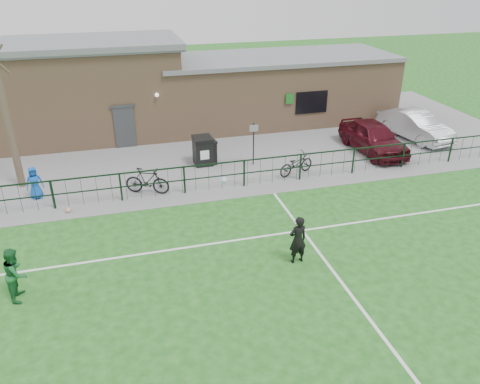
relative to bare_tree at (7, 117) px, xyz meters
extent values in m
plane|color=#1A5519|center=(8.00, -10.50, -3.00)|extent=(90.00, 90.00, 0.00)
cube|color=slate|center=(8.00, 3.00, -2.99)|extent=(34.00, 13.00, 0.02)
cube|color=white|center=(8.00, -2.70, -3.00)|extent=(28.00, 0.10, 0.01)
cube|color=white|center=(8.00, -6.50, -3.00)|extent=(28.00, 0.10, 0.01)
cube|color=white|center=(10.00, -10.50, -3.00)|extent=(0.10, 16.00, 0.01)
cube|color=black|center=(8.00, -2.50, -2.40)|extent=(28.00, 0.10, 1.20)
cylinder|color=#4A3A2D|center=(0.00, 0.00, 0.00)|extent=(0.30, 0.30, 6.00)
cube|color=black|center=(7.81, 0.31, -2.37)|extent=(0.83, 0.93, 1.22)
cube|color=black|center=(8.02, 0.32, -2.45)|extent=(0.81, 0.89, 1.05)
cylinder|color=black|center=(10.04, -0.38, -1.98)|extent=(0.08, 0.08, 2.00)
imported|color=#440C15|center=(16.17, -0.37, -2.23)|extent=(1.96, 4.49, 1.51)
imported|color=#B7BABF|center=(19.29, 0.78, -2.26)|extent=(2.33, 4.58, 1.44)
imported|color=black|center=(5.05, -2.12, -2.43)|extent=(1.88, 1.20, 1.10)
imported|color=black|center=(11.55, -1.92, -2.50)|extent=(1.93, 1.22, 0.96)
imported|color=blue|center=(0.74, -1.39, -2.32)|extent=(0.72, 0.55, 1.33)
imported|color=black|center=(9.11, -8.20, -2.20)|extent=(0.62, 0.44, 1.60)
sphere|color=white|center=(7.49, -5.28, -1.28)|extent=(0.22, 0.22, 0.22)
imported|color=#1C622F|center=(0.97, -7.75, -2.21)|extent=(0.64, 0.80, 1.59)
sphere|color=silver|center=(1.99, -2.95, -2.90)|extent=(0.21, 0.21, 0.21)
cube|color=#A67E5D|center=(8.00, 6.00, -1.25)|extent=(24.00, 5.00, 3.50)
cube|color=#A67E5D|center=(1.76, 6.00, 1.10)|extent=(11.52, 5.00, 1.20)
cube|color=slate|center=(1.76, 6.00, 1.82)|extent=(12.02, 5.40, 0.28)
cube|color=slate|center=(13.28, 6.00, 0.60)|extent=(13.44, 5.30, 0.22)
cube|color=#383A3D|center=(4.50, 3.47, -1.95)|extent=(1.00, 0.08, 2.10)
cube|color=black|center=(14.50, 3.47, -1.40)|extent=(1.80, 0.08, 1.20)
cube|color=#19661E|center=(13.20, 3.42, -1.10)|extent=(0.45, 0.04, 0.55)
camera|label=1|loc=(4.15, -19.54, 5.54)|focal=35.00mm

